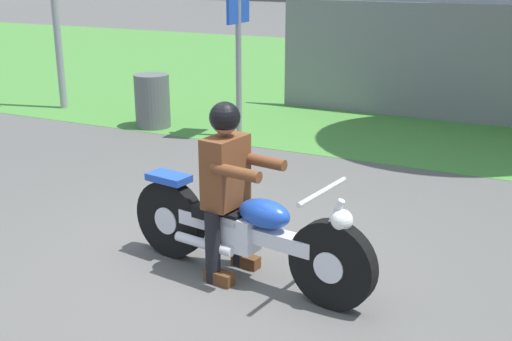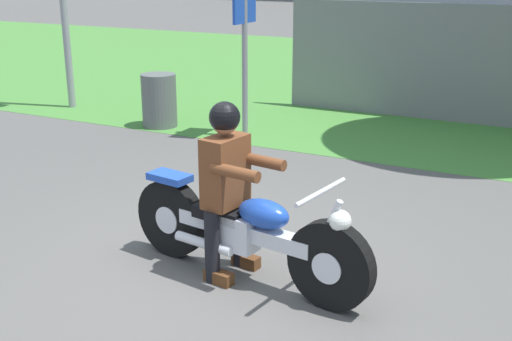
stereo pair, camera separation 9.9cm
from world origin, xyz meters
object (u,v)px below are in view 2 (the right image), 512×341
at_px(motorcycle_lead, 245,232).
at_px(rider_lead, 227,176).
at_px(trash_can, 159,101).
at_px(sign_banner, 244,14).

relative_size(motorcycle_lead, rider_lead, 1.56).
bearing_deg(rider_lead, motorcycle_lead, -0.78).
bearing_deg(rider_lead, trash_can, 139.90).
height_order(motorcycle_lead, trash_can, motorcycle_lead).
relative_size(trash_can, sign_banner, 0.31).
relative_size(rider_lead, sign_banner, 0.55).
height_order(rider_lead, trash_can, rider_lead).
bearing_deg(motorcycle_lead, rider_lead, 179.22).
xyz_separation_m(rider_lead, sign_banner, (-1.89, 3.84, 0.89)).
xyz_separation_m(motorcycle_lead, rider_lead, (-0.17, 0.03, 0.42)).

